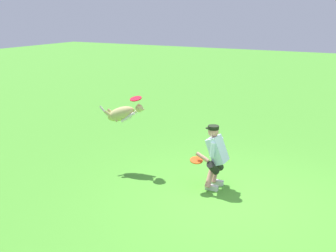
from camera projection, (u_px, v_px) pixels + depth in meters
The scene contains 5 objects.
ground_plane at pixel (234, 200), 7.50m from camera, with size 60.00×60.00×0.00m, color #4B982E.
person at pixel (215, 155), 7.87m from camera, with size 0.57×0.64×1.29m.
dog at pixel (123, 114), 8.79m from camera, with size 1.05×0.47×0.51m.
frisbee_flying at pixel (136, 99), 8.59m from camera, with size 0.26×0.26×0.02m, color red.
frisbee_held at pixel (196, 160), 7.84m from camera, with size 0.26×0.26×0.02m, color #EB531B.
Camera 1 is at (-2.09, 6.60, 3.45)m, focal length 42.41 mm.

